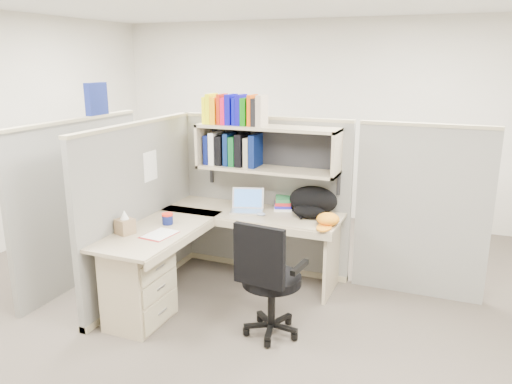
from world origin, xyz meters
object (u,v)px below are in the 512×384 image
at_px(laptop, 247,201).
at_px(backpack, 311,202).
at_px(task_chair, 269,297).
at_px(snack_canister, 167,219).
at_px(desk, 172,265).

bearing_deg(laptop, backpack, -5.73).
relative_size(backpack, task_chair, 0.47).
relative_size(laptop, snack_canister, 3.07).
bearing_deg(desk, snack_canister, 126.12).
bearing_deg(desk, task_chair, -4.70).
xyz_separation_m(laptop, backpack, (0.62, 0.12, 0.02)).
distance_m(laptop, task_chair, 1.18).
xyz_separation_m(desk, snack_canister, (-0.16, 0.22, 0.34)).
relative_size(snack_canister, task_chair, 0.10).
bearing_deg(desk, laptop, 66.68).
xyz_separation_m(desk, backpack, (0.98, 0.95, 0.43)).
height_order(laptop, task_chair, task_chair).
distance_m(backpack, snack_canister, 1.35).
xyz_separation_m(backpack, task_chair, (-0.04, -1.03, -0.51)).
bearing_deg(task_chair, laptop, 122.47).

